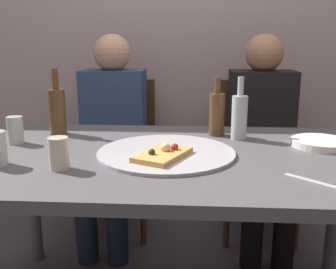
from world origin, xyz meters
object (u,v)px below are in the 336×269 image
at_px(water_bottle, 239,116).
at_px(chair_right, 257,147).
at_px(pizza_tray, 166,153).
at_px(tumbler_far, 59,153).
at_px(plate_stack, 321,143).
at_px(guest_in_beanie, 263,132).
at_px(beer_bottle, 217,113).
at_px(guest_in_sweater, 111,130).
at_px(dining_table, 177,171).
at_px(chair_left, 117,144).
at_px(wine_bottle, 57,110).
at_px(pizza_slice_last, 163,154).
at_px(tumbler_near, 15,130).
at_px(table_knife, 320,184).

relative_size(water_bottle, chair_right, 0.29).
xyz_separation_m(pizza_tray, tumbler_far, (-0.33, -0.19, 0.05)).
relative_size(plate_stack, guest_in_beanie, 0.19).
bearing_deg(beer_bottle, guest_in_beanie, 56.41).
bearing_deg(guest_in_sweater, guest_in_beanie, -180.00).
distance_m(water_bottle, plate_stack, 0.34).
bearing_deg(dining_table, chair_left, 114.98).
distance_m(wine_bottle, water_bottle, 0.80).
distance_m(wine_bottle, guest_in_sweater, 0.51).
height_order(dining_table, water_bottle, water_bottle).
bearing_deg(pizza_slice_last, chair_left, 110.49).
bearing_deg(guest_in_beanie, chair_right, -90.00).
bearing_deg(chair_right, pizza_slice_last, 62.93).
bearing_deg(plate_stack, guest_in_beanie, 101.40).
xyz_separation_m(wine_bottle, guest_in_beanie, (0.99, 0.45, -0.19)).
height_order(beer_bottle, water_bottle, water_bottle).
bearing_deg(tumbler_near, tumbler_far, -46.66).
xyz_separation_m(table_knife, chair_right, (0.02, 1.16, -0.21)).
height_order(pizza_tray, tumbler_near, tumbler_near).
xyz_separation_m(table_knife, guest_in_sweater, (-0.83, 1.01, -0.08)).
bearing_deg(tumbler_far, beer_bottle, 42.96).
bearing_deg(tumbler_near, plate_stack, 1.54).
bearing_deg(table_knife, wine_bottle, 12.26).
relative_size(beer_bottle, plate_stack, 1.12).
distance_m(pizza_tray, guest_in_beanie, 0.88).
xyz_separation_m(water_bottle, guest_in_sweater, (-0.65, 0.49, -0.18)).
bearing_deg(tumbler_far, guest_in_beanie, 48.49).
bearing_deg(tumbler_far, pizza_slice_last, 19.69).
relative_size(wine_bottle, chair_right, 0.32).
distance_m(water_bottle, chair_left, 0.97).
bearing_deg(dining_table, guest_in_sweater, 119.45).
height_order(pizza_tray, beer_bottle, beer_bottle).
bearing_deg(pizza_slice_last, plate_stack, 19.82).
xyz_separation_m(pizza_tray, water_bottle, (0.29, 0.24, 0.09)).
xyz_separation_m(pizza_slice_last, chair_left, (-0.36, 0.96, -0.23)).
height_order(tumbler_far, plate_stack, tumbler_far).
bearing_deg(table_knife, pizza_slice_last, 19.05).
bearing_deg(chair_right, tumbler_near, 34.94).
distance_m(pizza_tray, water_bottle, 0.39).
xyz_separation_m(table_knife, chair_left, (-0.83, 1.16, -0.21)).
xyz_separation_m(tumbler_near, plate_stack, (1.22, 0.03, -0.04)).
height_order(water_bottle, tumbler_far, water_bottle).
height_order(pizza_slice_last, beer_bottle, beer_bottle).
relative_size(tumbler_near, guest_in_sweater, 0.09).
bearing_deg(chair_left, table_knife, 125.55).
bearing_deg(chair_right, tumbler_far, 52.75).
bearing_deg(guest_in_sweater, dining_table, 119.45).
bearing_deg(chair_right, guest_in_sweater, 10.14).
relative_size(beer_bottle, guest_in_beanie, 0.22).
distance_m(dining_table, guest_in_sweater, 0.82).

